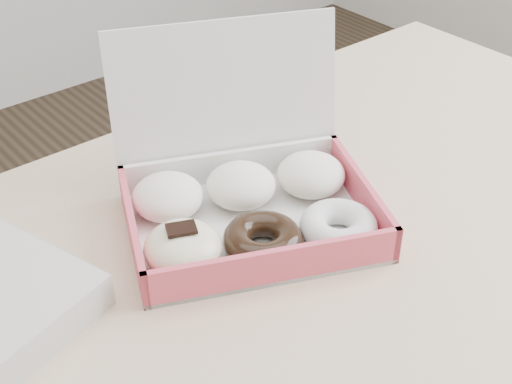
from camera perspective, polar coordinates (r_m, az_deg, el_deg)
table at (r=0.91m, az=6.91°, el=-7.71°), size 1.20×0.80×0.75m
donut_box at (r=0.86m, az=-0.88°, el=-0.50°), size 0.37×0.35×0.21m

